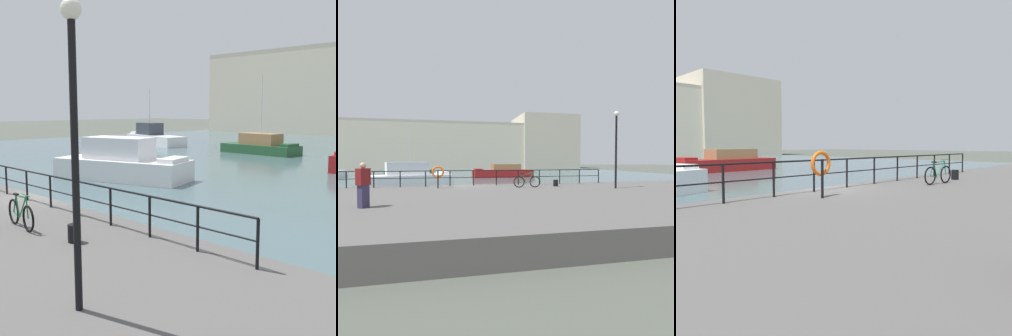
% 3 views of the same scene
% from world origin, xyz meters
% --- Properties ---
extents(ground_plane, '(240.00, 240.00, 0.00)m').
position_xyz_m(ground_plane, '(0.00, 0.00, 0.00)').
color(ground_plane, '#4C5147').
extents(water_basin, '(80.00, 60.00, 0.01)m').
position_xyz_m(water_basin, '(0.00, 30.20, 0.01)').
color(water_basin, '#476066').
rests_on(water_basin, ground_plane).
extents(quay_promenade, '(56.00, 13.00, 0.87)m').
position_xyz_m(quay_promenade, '(0.00, -6.50, 0.43)').
color(quay_promenade, '#565451').
rests_on(quay_promenade, ground_plane).
extents(harbor_building, '(76.87, 17.55, 16.81)m').
position_xyz_m(harbor_building, '(7.33, 63.93, 6.98)').
color(harbor_building, beige).
rests_on(harbor_building, ground_plane).
extents(moored_green_narrowboat, '(8.38, 5.16, 2.44)m').
position_xyz_m(moored_green_narrowboat, '(-4.92, 8.01, 0.93)').
color(moored_green_narrowboat, white).
rests_on(moored_green_narrowboat, water_basin).
extents(moored_harbor_tender, '(7.29, 2.77, 7.07)m').
position_xyz_m(moored_harbor_tender, '(-7.53, 26.24, 0.73)').
color(moored_harbor_tender, '#23512D').
rests_on(moored_harbor_tender, water_basin).
extents(moored_blue_motorboat, '(9.30, 3.47, 2.03)m').
position_xyz_m(moored_blue_motorboat, '(6.97, 20.48, 0.81)').
color(moored_blue_motorboat, maroon).
rests_on(moored_blue_motorboat, water_basin).
extents(quay_railing, '(24.10, 0.07, 1.08)m').
position_xyz_m(quay_railing, '(-1.82, -0.75, 1.61)').
color(quay_railing, black).
rests_on(quay_railing, quay_promenade).
extents(parked_bicycle, '(1.77, 0.24, 0.98)m').
position_xyz_m(parked_bicycle, '(3.88, -2.64, 1.26)').
color(parked_bicycle, black).
rests_on(parked_bicycle, quay_promenade).
extents(mooring_bollard, '(0.32, 0.32, 0.44)m').
position_xyz_m(mooring_bollard, '(6.00, -2.33, 1.09)').
color(mooring_bollard, black).
rests_on(mooring_bollard, quay_promenade).
extents(life_ring_stand, '(0.75, 0.16, 1.40)m').
position_xyz_m(life_ring_stand, '(-1.76, -1.91, 1.84)').
color(life_ring_stand, black).
rests_on(life_ring_stand, quay_promenade).
extents(quay_lamp_post, '(0.32, 0.32, 4.85)m').
position_xyz_m(quay_lamp_post, '(9.19, -4.32, 3.95)').
color(quay_lamp_post, black).
rests_on(quay_lamp_post, quay_promenade).
extents(standing_person, '(0.47, 0.52, 1.69)m').
position_xyz_m(standing_person, '(-4.17, -8.33, 1.73)').
color(standing_person, '#332D4C').
rests_on(standing_person, quay_promenade).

